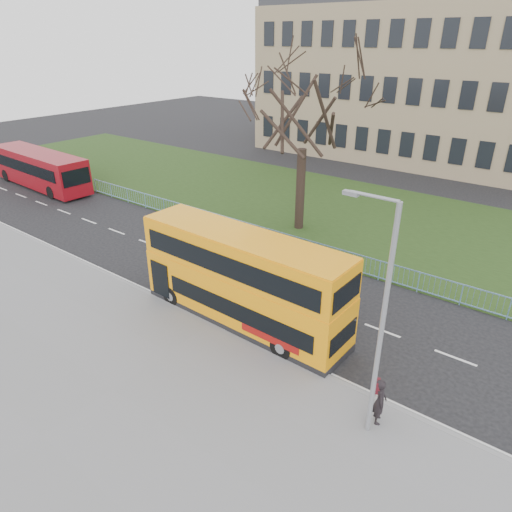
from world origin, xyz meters
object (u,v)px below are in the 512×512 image
Objects in this scene: street_lamp at (380,317)px; red_bus at (40,169)px; yellow_bus at (242,277)px; pedestrian at (380,401)px.

red_bus is at bearing 166.87° from street_lamp.
yellow_bus reaches higher than red_bus.
yellow_bus is at bearing 50.60° from pedestrian.
yellow_bus is at bearing -9.76° from red_bus.
yellow_bus is 1.28× the size of street_lamp.
red_bus is 1.47× the size of street_lamp.
red_bus is 6.82× the size of pedestrian.
pedestrian is (7.11, -1.97, -1.23)m from yellow_bus.
street_lamp is (32.54, -7.84, 2.72)m from red_bus.
red_bus reaches higher than pedestrian.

